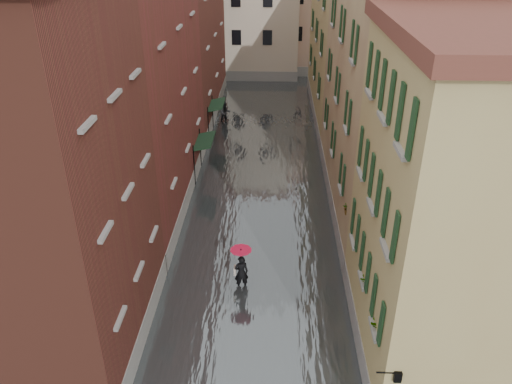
# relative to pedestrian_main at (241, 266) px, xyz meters

# --- Properties ---
(ground) EXTENTS (120.00, 120.00, 0.00)m
(ground) POSITION_rel_pedestrian_main_xyz_m (0.55, -1.31, -1.23)
(ground) COLOR #5D5E60
(ground) RESTS_ON ground
(floodwater) EXTENTS (10.00, 60.00, 0.20)m
(floodwater) POSITION_rel_pedestrian_main_xyz_m (0.55, 11.69, -1.13)
(floodwater) COLOR #484E50
(floodwater) RESTS_ON ground
(building_left_near) EXTENTS (6.00, 8.00, 13.00)m
(building_left_near) POSITION_rel_pedestrian_main_xyz_m (-6.45, -3.31, 5.27)
(building_left_near) COLOR brown
(building_left_near) RESTS_ON ground
(building_left_mid) EXTENTS (6.00, 14.00, 12.50)m
(building_left_mid) POSITION_rel_pedestrian_main_xyz_m (-6.45, 7.69, 5.02)
(building_left_mid) COLOR maroon
(building_left_mid) RESTS_ON ground
(building_left_far) EXTENTS (6.00, 16.00, 14.00)m
(building_left_far) POSITION_rel_pedestrian_main_xyz_m (-6.45, 22.69, 5.77)
(building_left_far) COLOR brown
(building_left_far) RESTS_ON ground
(building_right_near) EXTENTS (6.00, 8.00, 11.50)m
(building_right_near) POSITION_rel_pedestrian_main_xyz_m (7.55, -3.31, 4.52)
(building_right_near) COLOR tan
(building_right_near) RESTS_ON ground
(building_right_mid) EXTENTS (6.00, 14.00, 13.00)m
(building_right_mid) POSITION_rel_pedestrian_main_xyz_m (7.55, 7.69, 5.27)
(building_right_mid) COLOR tan
(building_right_mid) RESTS_ON ground
(building_right_far) EXTENTS (6.00, 16.00, 11.50)m
(building_right_far) POSITION_rel_pedestrian_main_xyz_m (7.55, 22.69, 4.52)
(building_right_far) COLOR tan
(building_right_far) RESTS_ON ground
(building_end_cream) EXTENTS (12.00, 9.00, 13.00)m
(building_end_cream) POSITION_rel_pedestrian_main_xyz_m (-2.45, 36.69, 5.27)
(building_end_cream) COLOR beige
(building_end_cream) RESTS_ON ground
(building_end_pink) EXTENTS (10.00, 9.00, 12.00)m
(building_end_pink) POSITION_rel_pedestrian_main_xyz_m (6.55, 38.69, 4.77)
(building_end_pink) COLOR tan
(building_end_pink) RESTS_ON ground
(awning_near) EXTENTS (1.09, 2.75, 2.80)m
(awning_near) POSITION_rel_pedestrian_main_xyz_m (-2.94, 10.76, 1.23)
(awning_near) COLOR black
(awning_near) RESTS_ON ground
(awning_far) EXTENTS (1.09, 2.77, 2.80)m
(awning_far) POSITION_rel_pedestrian_main_xyz_m (-2.94, 17.70, 1.23)
(awning_far) COLOR black
(awning_far) RESTS_ON ground
(wall_lantern) EXTENTS (0.71, 0.22, 0.35)m
(wall_lantern) POSITION_rel_pedestrian_main_xyz_m (4.88, -7.31, 1.77)
(wall_lantern) COLOR black
(wall_lantern) RESTS_ON ground
(window_planters) EXTENTS (0.59, 8.12, 0.84)m
(window_planters) POSITION_rel_pedestrian_main_xyz_m (4.67, -2.44, 2.28)
(window_planters) COLOR maroon
(window_planters) RESTS_ON ground
(pedestrian_main) EXTENTS (0.93, 0.93, 2.06)m
(pedestrian_main) POSITION_rel_pedestrian_main_xyz_m (0.00, 0.00, 0.00)
(pedestrian_main) COLOR black
(pedestrian_main) RESTS_ON ground
(pedestrian_far) EXTENTS (1.08, 0.96, 1.83)m
(pedestrian_far) POSITION_rel_pedestrian_main_xyz_m (-2.59, 20.53, -0.32)
(pedestrian_far) COLOR black
(pedestrian_far) RESTS_ON ground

